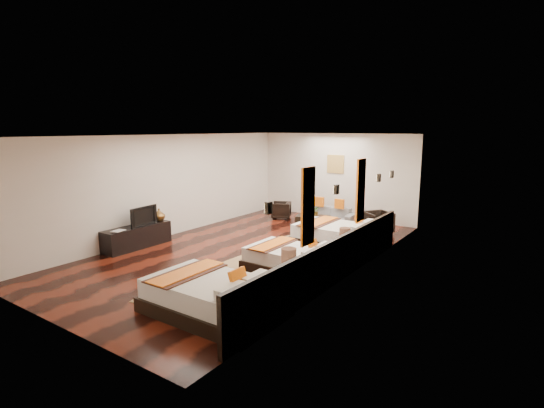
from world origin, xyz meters
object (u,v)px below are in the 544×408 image
Objects in this scene: nightstand_b at (344,253)px; book at (115,231)px; bed_mid at (294,259)px; tv at (142,216)px; coffee_table at (313,222)px; bed_far at (340,236)px; tv_console at (137,237)px; sofa at (329,215)px; armchair_right at (378,223)px; bed_near at (215,297)px; figurine at (159,215)px; table_plant at (316,211)px; armchair_left at (281,210)px; nightstand_a at (289,284)px.

book is at bearing -156.16° from nightstand_b.
bed_mid is 1.12m from nightstand_b.
tv is 0.79m from book.
nightstand_b is 3.48m from coffee_table.
coffee_table is at bearing 139.48° from bed_far.
bed_mid is 4.26m from tv_console.
sofa is at bearing 122.70° from bed_far.
bed_mid is 2.27× the size of nightstand_b.
nightstand_b is 5.41m from book.
bed_far reaches higher than tv_console.
sofa is at bearing 108.15° from bed_mid.
coffee_table is at bearing 113.09° from bed_mid.
bed_far reaches higher than bed_mid.
book is 7.05m from armchair_right.
tv_console is at bearing -144.91° from bed_far.
book is at bearing -118.32° from sofa.
bed_mid reaches higher than armchair_right.
bed_near is at bearing -81.68° from sofa.
bed_far is 4.77m from figurine.
bed_near reaches higher than armchair_right.
bed_mid is 1.18× the size of sofa.
tv_console is at bearing -90.00° from figurine.
figurine is at bearing -127.70° from coffee_table.
table_plant is at bearing 12.01° from coffee_table.
bed_near is at bearing -75.95° from coffee_table.
bed_mid reaches higher than book.
armchair_right is 0.70× the size of coffee_table.
tv_console is 2.55× the size of armchair_right.
figurine is 4.33m from armchair_left.
armchair_left is 2.09× the size of table_plant.
tv reaches higher than nightstand_b.
bed_mid is 4.42m from book.
nightstand_a reaches higher than sofa.
nightstand_a reaches higher than tv_console.
bed_mid is 4.78m from sofa.
book is 5.57m from coffee_table.
tv reaches higher than armchair_right.
figurine is 0.33× the size of coffee_table.
bed_near is 1.01× the size of bed_far.
book is 1.36m from figurine.
armchair_right reaches higher than armchair_left.
armchair_left is (1.09, 4.75, -0.51)m from tv.
nightstand_a is at bearing -139.90° from armchair_right.
tv is (-4.14, -0.60, 0.54)m from bed_mid.
nightstand_b is (0.75, 3.30, 0.01)m from bed_near.
bed_far is 5.13m from tv_console.
tv_console is at bearing 172.01° from nightstand_a.
table_plant is at bearing 56.70° from tv_console.
nightstand_a is 1.38× the size of armchair_right.
nightstand_a is 0.54× the size of tv_console.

